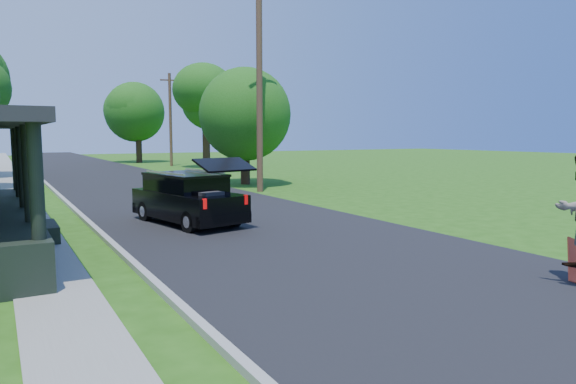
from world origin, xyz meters
TOP-DOWN VIEW (x-y plane):
  - ground at (0.00, 0.00)m, footprint 140.00×140.00m
  - street at (0.00, 20.00)m, footprint 8.00×120.00m
  - curb at (-4.05, 20.00)m, footprint 0.15×120.00m
  - sidewalk at (-5.60, 20.00)m, footprint 1.30×120.00m
  - black_suv at (-1.40, 6.62)m, footprint 2.49×4.63m
  - skateboard at (2.66, -2.81)m, footprint 0.54×0.35m
  - tree_right_near at (5.48, 17.39)m, footprint 5.91×6.09m
  - tree_right_mid at (8.95, 32.54)m, footprint 6.33×5.99m
  - tree_right_far at (5.90, 42.95)m, footprint 6.09×6.13m
  - utility_pole_near at (4.50, 13.56)m, footprint 1.77×0.60m
  - utility_pole_far at (7.00, 35.80)m, footprint 1.59×0.41m

SIDE VIEW (x-z plane):
  - ground at x=0.00m, z-range 0.00..0.00m
  - street at x=0.00m, z-range -0.01..0.01m
  - curb at x=-4.05m, z-range -0.06..0.06m
  - sidewalk at x=-5.60m, z-range -0.01..0.01m
  - skateboard at x=2.66m, z-range -0.02..0.78m
  - black_suv at x=-1.40m, z-range -0.24..1.81m
  - utility_pole_far at x=7.00m, z-range 0.14..8.12m
  - tree_right_near at x=5.48m, z-range 0.91..7.83m
  - utility_pole_near at x=4.50m, z-range 0.16..10.67m
  - tree_right_far at x=5.90m, z-range 1.37..10.01m
  - tree_right_mid at x=8.95m, z-range 1.64..10.86m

